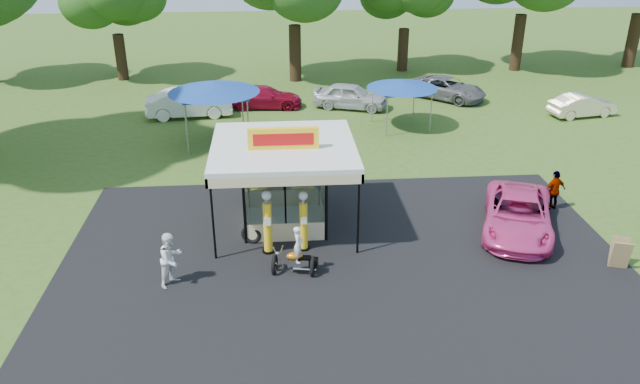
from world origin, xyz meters
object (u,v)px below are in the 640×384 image
Objects in this scene: gas_station_kiosk at (284,183)px; bg_car_e at (582,105)px; kiosk_car at (284,190)px; gas_pump_left at (268,224)px; gas_pump_right at (304,222)px; motorcycle at (297,255)px; bg_car_a at (189,103)px; pink_sedan at (518,214)px; tent_west at (214,88)px; a_frame_sign at (620,254)px; bg_car_b at (265,97)px; tent_east at (402,84)px; spectator_west at (171,259)px; bg_car_c at (351,96)px; spectator_east_b at (555,191)px; bg_car_d at (447,88)px.

gas_station_kiosk reaches higher than bg_car_e.
kiosk_car is at bearing 108.94° from bg_car_e.
gas_pump_left is 1.30m from gas_pump_right.
motorcycle is 0.37× the size of bg_car_a.
pink_sedan is 1.34× the size of bg_car_e.
tent_west is (-3.99, 11.76, 1.88)m from gas_pump_right.
a_frame_sign is 25.01m from bg_car_a.
tent_east is (7.69, -4.43, 1.83)m from bg_car_b.
gas_pump_right is at bearing -29.63° from spectator_west.
gas_pump_right reaches higher than a_frame_sign.
gas_pump_left is 18.20m from bg_car_c.
spectator_east_b reaches higher than bg_car_b.
kiosk_car is 1.48× the size of spectator_west.
tent_east is (-2.07, 12.71, 1.75)m from pink_sedan.
a_frame_sign is 0.22× the size of bg_car_d.
gas_pump_left reaches higher than kiosk_car.
a_frame_sign is (11.18, -0.51, -0.17)m from motorcycle.
gas_station_kiosk is 22.05m from bg_car_e.
bg_car_e is (18.08, 12.57, -1.12)m from gas_station_kiosk.
tent_west is at bearing 159.49° from bg_car_d.
kiosk_car is 0.55× the size of bg_car_d.
bg_car_d is at bearing 1.55° from spectator_west.
spectator_west is at bearing 2.03° from spectator_east_b.
bg_car_d is at bearing -86.95° from bg_car_a.
tent_west is at bearing 34.93° from spectator_west.
gas_station_kiosk is 15.91m from bg_car_c.
bg_car_a reaches higher than bg_car_d.
kiosk_car is at bearing -65.69° from tent_west.
tent_west is at bearing -47.16° from spectator_east_b.
kiosk_car is at bearing -161.93° from bg_car_a.
spectator_east_b is at bearing -68.73° from tent_east.
motorcycle is 18.87m from bg_car_a.
gas_pump_left is 3.67m from spectator_west.
spectator_east_b is 0.37× the size of bg_car_b.
spectator_east_b is 0.37× the size of tent_west.
spectator_east_b reaches higher than pink_sedan.
motorcycle is 19.55m from bg_car_b.
kiosk_car is 0.56× the size of bg_car_a.
gas_pump_left is 0.53× the size of bg_car_b.
gas_station_kiosk is 12.29m from a_frame_sign.
gas_station_kiosk is 2.19× the size of gas_pump_left.
bg_car_d is at bearing 108.42° from a_frame_sign.
kiosk_car is 0.70× the size of bg_car_e.
kiosk_car is at bearing -23.73° from spectator_east_b.
gas_pump_right reaches higher than spectator_east_b.
gas_station_kiosk reaches higher than bg_car_b.
gas_station_kiosk reaches higher than bg_car_a.
motorcycle reaches higher than bg_car_d.
gas_pump_right is 12.56m from tent_west.
spectator_west is 0.47× the size of bg_car_e.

